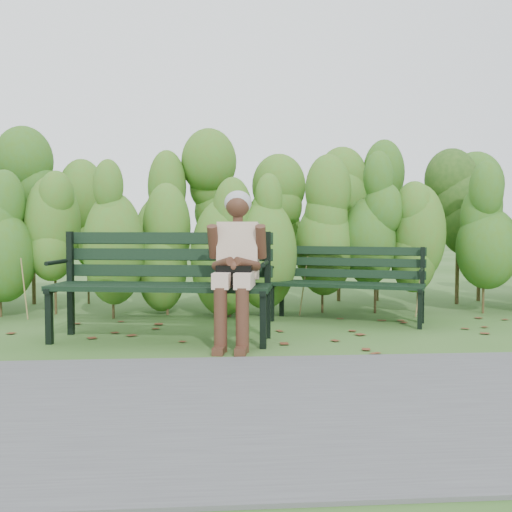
{
  "coord_description": "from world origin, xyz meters",
  "views": [
    {
      "loc": [
        -0.47,
        -5.62,
        1.06
      ],
      "look_at": [
        0.0,
        0.35,
        0.75
      ],
      "focal_mm": 42.0,
      "sensor_mm": 36.0,
      "label": 1
    }
  ],
  "objects": [
    {
      "name": "footpath",
      "position": [
        0.0,
        -2.2,
        0.01
      ],
      "size": [
        60.0,
        2.5,
        0.01
      ],
      "primitive_type": "cube",
      "color": "#474749",
      "rests_on": "ground"
    },
    {
      "name": "bench_left",
      "position": [
        -0.89,
        -0.05,
        0.59
      ],
      "size": [
        2.08,
        0.99,
        1.0
      ],
      "color": "black",
      "rests_on": "ground"
    },
    {
      "name": "leaf_litter",
      "position": [
        -0.21,
        -0.08,
        0.0
      ],
      "size": [
        5.94,
        2.23,
        0.01
      ],
      "color": "brown",
      "rests_on": "ground"
    },
    {
      "name": "ground",
      "position": [
        0.0,
        0.0,
        0.0
      ],
      "size": [
        80.0,
        80.0,
        0.0
      ],
      "primitive_type": "plane",
      "color": "#275118"
    },
    {
      "name": "seated_woman",
      "position": [
        -0.23,
        -0.37,
        0.78
      ],
      "size": [
        0.55,
        0.8,
        1.37
      ],
      "color": "beige",
      "rests_on": "ground"
    },
    {
      "name": "hedge_band",
      "position": [
        0.0,
        1.86,
        1.26
      ],
      "size": [
        11.04,
        1.67,
        2.42
      ],
      "color": "#47381E",
      "rests_on": "ground"
    },
    {
      "name": "bench_right",
      "position": [
        1.05,
        0.84,
        0.49
      ],
      "size": [
        1.73,
        1.14,
        0.83
      ],
      "color": "black",
      "rests_on": "ground"
    }
  ]
}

